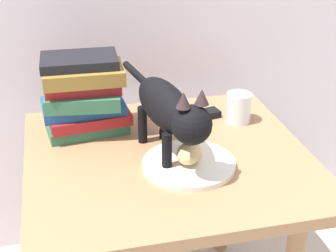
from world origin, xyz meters
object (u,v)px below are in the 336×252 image
candle_jar (238,109)px  tv_remote (195,116)px  side_table (168,180)px  bread_roll (189,153)px  cat (169,110)px  book_stack (84,96)px  plate (189,164)px

candle_jar → tv_remote: candle_jar is taller
side_table → tv_remote: (0.12, 0.18, 0.09)m
bread_roll → cat: bearing=124.1°
cat → candle_jar: bearing=33.3°
bread_roll → tv_remote: size_ratio=0.53×
cat → book_stack: 0.27m
side_table → bread_roll: bread_roll is taller
plate → book_stack: bearing=132.3°
bread_roll → candle_jar: candle_jar is taller
side_table → plate: plate is taller
bread_roll → cat: (-0.04, 0.05, 0.09)m
book_stack → side_table: bearing=-43.1°
side_table → plate: 0.11m
bread_roll → cat: size_ratio=0.17×
cat → tv_remote: bearing=57.9°
bread_roll → book_stack: (-0.22, 0.25, 0.07)m
side_table → book_stack: size_ratio=3.00×
side_table → cat: cat is taller
cat → tv_remote: size_ratio=3.16×
side_table → cat: 0.21m
bread_roll → book_stack: book_stack is taller
bread_roll → candle_jar: (0.20, 0.21, -0.00)m
bread_roll → tv_remote: 0.27m
bread_roll → book_stack: 0.34m
tv_remote → cat: bearing=-133.3°
book_stack → candle_jar: book_stack is taller
bread_roll → book_stack: size_ratio=0.34×
tv_remote → side_table: bearing=-135.5°
candle_jar → tv_remote: 0.13m
side_table → candle_jar: (0.24, 0.14, 0.11)m
book_stack → candle_jar: size_ratio=2.78×
bread_roll → plate: bearing=94.6°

